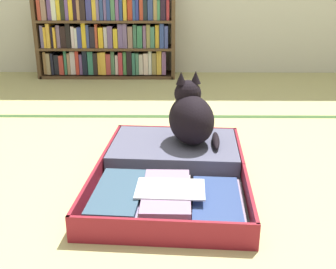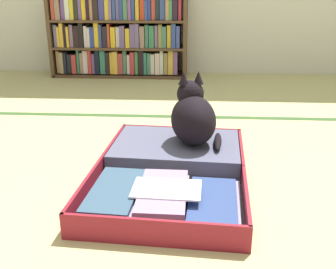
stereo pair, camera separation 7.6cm
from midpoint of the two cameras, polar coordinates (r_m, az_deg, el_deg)
ground_plane at (r=1.44m, az=-3.41°, el=-10.84°), size 10.00×10.00×0.00m
tatami_border at (r=2.44m, az=-1.73°, el=2.55°), size 4.80×0.05×0.00m
bookshelf at (r=3.54m, az=-9.26°, el=13.55°), size 1.14×0.28×0.71m
open_suitcase at (r=1.66m, az=-0.90°, el=-4.77°), size 0.63×0.89×0.09m
black_cat at (r=1.76m, az=1.95°, el=2.48°), size 0.25×0.30×0.30m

